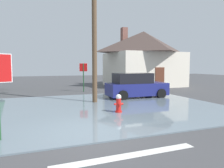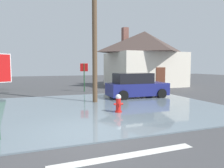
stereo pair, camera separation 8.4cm
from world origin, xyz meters
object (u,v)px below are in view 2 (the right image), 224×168
utility_pole (94,15)px  stop_sign_far (84,71)px  fire_hydrant (118,104)px  house (144,58)px  parked_car (136,86)px

utility_pole → stop_sign_far: bearing=83.7°
fire_hydrant → utility_pole: utility_pole is taller
stop_sign_far → utility_pole: bearing=-96.3°
stop_sign_far → house: house is taller
utility_pole → stop_sign_far: utility_pole is taller
utility_pole → stop_sign_far: 6.42m
house → stop_sign_far: bearing=-157.8°
fire_hydrant → parked_car: bearing=54.0°
house → parked_car: (-4.70, -7.45, -2.21)m
utility_pole → parked_car: (3.12, 0.95, -4.19)m
fire_hydrant → utility_pole: (-0.26, 2.98, 4.56)m
parked_car → house: bearing=57.7°
stop_sign_far → house: 7.90m
fire_hydrant → stop_sign_far: (0.34, 8.45, 1.25)m
fire_hydrant → stop_sign_far: bearing=87.7°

